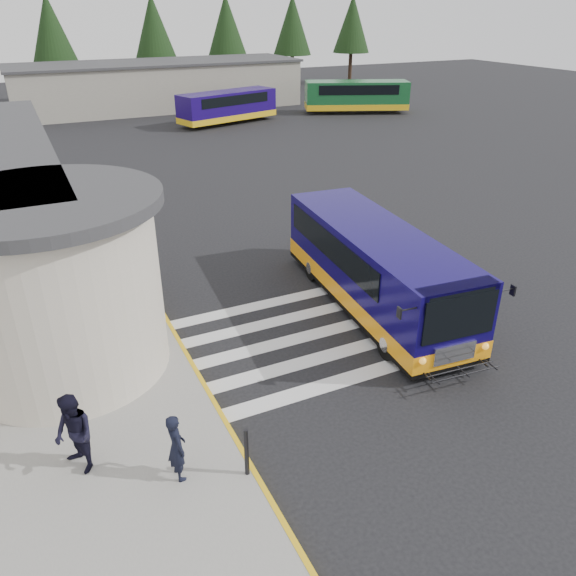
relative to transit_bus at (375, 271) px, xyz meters
name	(u,v)px	position (x,y,z in m)	size (l,w,h in m)	color
ground	(307,321)	(-2.42, 0.04, -1.28)	(140.00, 140.00, 0.00)	black
curb_strip	(150,292)	(-6.47, 4.04, -1.20)	(0.12, 34.00, 0.16)	yellow
crosswalk	(305,337)	(-2.92, -0.76, -1.28)	(8.00, 5.35, 0.01)	silver
depot_building	(158,85)	(3.58, 42.04, 0.82)	(26.40, 8.40, 4.20)	gray
tree_line	(137,28)	(3.86, 50.04, 5.49)	(58.40, 4.40, 10.00)	black
transit_bus	(375,271)	(0.00, 0.00, 0.00)	(3.73, 9.69, 2.68)	#0E064D
pedestrian_a	(177,447)	(-7.92, -4.71, -0.35)	(0.57, 0.38, 1.57)	black
pedestrian_b	(74,434)	(-9.75, -3.58, -0.21)	(0.90, 0.70, 1.85)	black
bollard	(246,452)	(-6.62, -5.27, -0.54)	(0.10, 0.10, 1.18)	black
far_bus_a	(227,106)	(6.77, 32.04, 0.15)	(8.89, 4.68, 2.21)	#180754
far_bus_b	(356,95)	(19.10, 31.74, 0.26)	(9.52, 5.93, 2.38)	#165227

